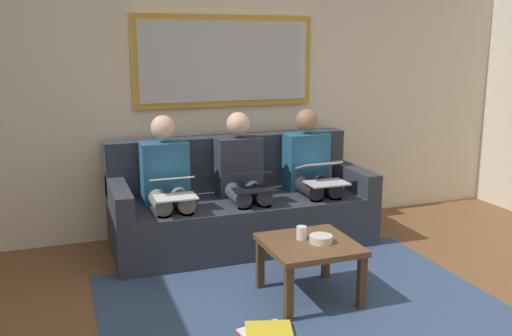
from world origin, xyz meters
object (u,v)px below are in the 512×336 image
(couch, at_px, (240,207))
(person_right, at_px, (167,182))
(coffee_table, at_px, (309,250))
(cup, at_px, (301,233))
(person_left, at_px, (311,170))
(person_middle, at_px, (242,176))
(magazine_stack, at_px, (265,331))
(framed_mirror, at_px, (225,61))
(laptop_silver, at_px, (322,173))
(laptop_white, at_px, (173,187))
(bowl, at_px, (321,239))
(laptop_black, at_px, (252,181))

(couch, xyz_separation_m, person_right, (0.64, 0.07, 0.30))
(coffee_table, bearing_deg, couch, -85.48)
(cup, height_order, person_left, person_left)
(person_middle, xyz_separation_m, magazine_stack, (0.35, 1.51, -0.59))
(person_left, height_order, person_middle, same)
(cup, height_order, person_middle, person_middle)
(person_left, height_order, magazine_stack, person_left)
(framed_mirror, height_order, person_right, framed_mirror)
(person_left, distance_m, laptop_silver, 0.23)
(person_right, bearing_deg, laptop_silver, 169.77)
(laptop_silver, distance_m, person_middle, 0.68)
(framed_mirror, height_order, cup, framed_mirror)
(cup, relative_size, person_left, 0.08)
(person_left, distance_m, laptop_white, 1.30)
(cup, height_order, bowl, cup)
(laptop_black, relative_size, person_right, 0.29)
(laptop_silver, height_order, magazine_stack, laptop_silver)
(person_left, relative_size, magazine_stack, 3.27)
(bowl, height_order, laptop_black, laptop_black)
(person_middle, distance_m, laptop_black, 0.25)
(couch, height_order, laptop_silver, couch)
(couch, height_order, magazine_stack, couch)
(laptop_silver, relative_size, laptop_white, 1.11)
(laptop_silver, xyz_separation_m, laptop_white, (1.28, 0.01, -0.00))
(person_left, xyz_separation_m, laptop_silver, (0.00, 0.23, 0.02))
(person_left, relative_size, person_right, 1.00)
(bowl, height_order, person_middle, person_middle)
(person_left, bearing_deg, person_right, 0.00)
(bowl, xyz_separation_m, laptop_black, (0.16, -0.93, 0.20))
(bowl, xyz_separation_m, laptop_silver, (-0.48, -0.95, 0.20))
(person_right, bearing_deg, person_left, 180.00)
(cup, distance_m, person_left, 1.23)
(laptop_silver, bearing_deg, cup, 55.96)
(cup, bearing_deg, framed_mirror, -87.46)
(cup, xyz_separation_m, bowl, (-0.09, 0.11, -0.02))
(cup, height_order, laptop_silver, laptop_silver)
(laptop_white, bearing_deg, framed_mirror, -132.45)
(person_right, height_order, laptop_white, person_right)
(coffee_table, bearing_deg, laptop_black, -83.88)
(laptop_black, xyz_separation_m, magazine_stack, (0.35, 1.26, -0.61))
(framed_mirror, xyz_separation_m, bowl, (-0.16, 1.64, -1.12))
(bowl, bearing_deg, laptop_white, -49.54)
(laptop_silver, xyz_separation_m, person_middle, (0.64, -0.23, -0.02))
(framed_mirror, height_order, bowl, framed_mirror)
(framed_mirror, height_order, magazine_stack, framed_mirror)
(laptop_silver, xyz_separation_m, laptop_black, (0.64, 0.02, -0.01))
(laptop_black, height_order, magazine_stack, laptop_black)
(person_middle, bearing_deg, couch, -90.00)
(bowl, distance_m, magazine_stack, 0.74)
(framed_mirror, distance_m, coffee_table, 2.01)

